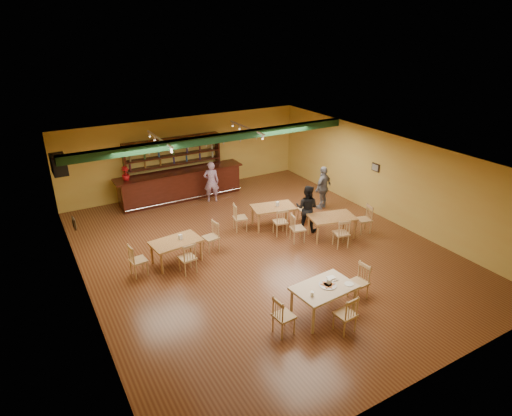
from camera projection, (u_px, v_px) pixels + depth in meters
floor at (261, 250)px, 13.13m from camera, size 12.00×12.00×0.00m
ceiling_beam at (218, 138)px, 14.20m from camera, size 10.00×0.30×0.25m
track_rail_left at (160, 139)px, 13.83m from camera, size 0.05×2.50×0.05m
track_rail_right at (247, 128)px, 15.29m from camera, size 0.05×2.50×0.05m
ac_unit at (59, 164)px, 13.33m from camera, size 0.34×0.70×0.48m
picture_left at (74, 223)px, 10.97m from camera, size 0.04×0.34×0.28m
picture_right at (376, 167)px, 15.12m from camera, size 0.04×0.34×0.28m
bar_counter at (181, 185)px, 16.73m from camera, size 4.99×0.85×1.13m
back_bar_hutch at (174, 166)px, 16.99m from camera, size 3.86×0.40×2.28m
poinsettia at (125, 174)px, 15.46m from camera, size 0.37×0.37×0.51m
dining_table_a at (177, 252)px, 12.37m from camera, size 1.47×0.98×0.70m
dining_table_b at (273, 216)px, 14.58m from camera, size 1.57×1.13×0.71m
dining_table_d at (331, 227)px, 13.84m from camera, size 1.59×1.17×0.72m
near_table at (323, 301)px, 10.14m from camera, size 1.51×1.04×0.78m
pizza_tray at (328, 285)px, 10.03m from camera, size 0.42×0.42×0.01m
parmesan_shaker at (312, 294)px, 9.63m from camera, size 0.08×0.08×0.11m
napkin_stack at (331, 278)px, 10.31m from camera, size 0.22×0.18×0.03m
pizza_server at (332, 282)px, 10.14m from camera, size 0.33×0.11×0.00m
side_plate at (349, 284)px, 10.08m from camera, size 0.24×0.24×0.01m
patron_bar at (211, 182)px, 16.40m from camera, size 0.67×0.56×1.59m
patron_right_a at (307, 208)px, 14.14m from camera, size 0.94×0.96×1.57m
patron_right_b at (323, 188)px, 15.79m from camera, size 1.03×0.71×1.62m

